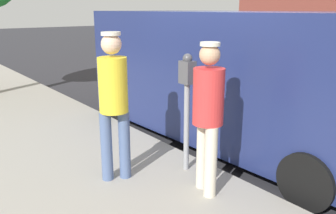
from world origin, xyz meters
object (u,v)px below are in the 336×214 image
parking_meter_near (187,93)px  pedestrian_in_red (208,110)px  parked_van (228,74)px  pedestrian_in_yellow (114,97)px

parking_meter_near → pedestrian_in_red: bearing=71.0°
parking_meter_near → parked_van: parked_van is taller
pedestrian_in_yellow → parked_van: parked_van is taller
parking_meter_near → pedestrian_in_yellow: bearing=-21.5°
pedestrian_in_yellow → pedestrian_in_red: 1.13m
pedestrian_in_yellow → pedestrian_in_red: size_ratio=1.05×
pedestrian_in_yellow → parked_van: (-2.35, -0.36, -0.03)m
parking_meter_near → pedestrian_in_yellow: pedestrian_in_yellow is taller
pedestrian_in_red → pedestrian_in_yellow: bearing=-54.7°
pedestrian_in_red → parking_meter_near: bearing=-109.0°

